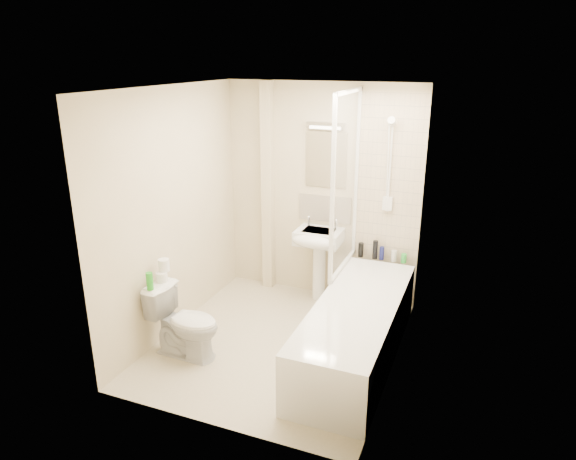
% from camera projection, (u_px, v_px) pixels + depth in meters
% --- Properties ---
extents(floor, '(2.50, 2.50, 0.00)m').
position_uv_depth(floor, '(278.00, 343.00, 4.98)').
color(floor, beige).
rests_on(floor, ground).
extents(wall_back, '(2.20, 0.02, 2.40)m').
position_uv_depth(wall_back, '(321.00, 193.00, 5.69)').
color(wall_back, beige).
rests_on(wall_back, ground).
extents(wall_left, '(0.02, 2.50, 2.40)m').
position_uv_depth(wall_left, '(173.00, 213.00, 4.97)').
color(wall_left, beige).
rests_on(wall_left, ground).
extents(wall_right, '(0.02, 2.50, 2.40)m').
position_uv_depth(wall_right, '(401.00, 242.00, 4.20)').
color(wall_right, beige).
rests_on(wall_right, ground).
extents(ceiling, '(2.20, 2.50, 0.02)m').
position_uv_depth(ceiling, '(276.00, 88.00, 4.20)').
color(ceiling, white).
rests_on(ceiling, wall_back).
extents(tile_back, '(0.70, 0.01, 1.75)m').
position_uv_depth(tile_back, '(390.00, 179.00, 5.34)').
color(tile_back, beige).
rests_on(tile_back, wall_back).
extents(tile_right, '(0.01, 2.10, 1.75)m').
position_uv_depth(tile_right, '(403.00, 214.00, 4.18)').
color(tile_right, beige).
rests_on(tile_right, wall_right).
extents(pipe_boxing, '(0.12, 0.12, 2.40)m').
position_uv_depth(pipe_boxing, '(268.00, 189.00, 5.85)').
color(pipe_boxing, beige).
rests_on(pipe_boxing, ground).
extents(splashback, '(0.60, 0.02, 0.30)m').
position_uv_depth(splashback, '(325.00, 209.00, 5.72)').
color(splashback, beige).
rests_on(splashback, wall_back).
extents(mirror, '(0.46, 0.01, 0.60)m').
position_uv_depth(mirror, '(326.00, 160.00, 5.54)').
color(mirror, white).
rests_on(mirror, wall_back).
extents(strip_light, '(0.42, 0.07, 0.07)m').
position_uv_depth(strip_light, '(326.00, 125.00, 5.40)').
color(strip_light, silver).
rests_on(strip_light, wall_back).
extents(bathtub, '(0.70, 2.10, 0.55)m').
position_uv_depth(bathtub, '(356.00, 329.00, 4.67)').
color(bathtub, white).
rests_on(bathtub, ground).
extents(shower_screen, '(0.04, 0.92, 1.80)m').
position_uv_depth(shower_screen, '(346.00, 183.00, 5.07)').
color(shower_screen, white).
rests_on(shower_screen, bathtub).
extents(shower_fixture, '(0.10, 0.16, 0.99)m').
position_uv_depth(shower_fixture, '(389.00, 169.00, 5.26)').
color(shower_fixture, white).
rests_on(shower_fixture, wall_back).
extents(pedestal_sink, '(0.49, 0.46, 0.95)m').
position_uv_depth(pedestal_sink, '(318.00, 246.00, 5.63)').
color(pedestal_sink, white).
rests_on(pedestal_sink, ground).
extents(bottle_black_a, '(0.06, 0.06, 0.16)m').
position_uv_depth(bottle_black_a, '(361.00, 250.00, 5.62)').
color(bottle_black_a, black).
rests_on(bottle_black_a, bathtub).
extents(bottle_black_b, '(0.05, 0.05, 0.20)m').
position_uv_depth(bottle_black_b, '(375.00, 250.00, 5.56)').
color(bottle_black_b, black).
rests_on(bottle_black_b, bathtub).
extents(bottle_blue, '(0.05, 0.05, 0.15)m').
position_uv_depth(bottle_blue, '(382.00, 253.00, 5.54)').
color(bottle_blue, navy).
rests_on(bottle_blue, bathtub).
extents(bottle_white_b, '(0.06, 0.06, 0.12)m').
position_uv_depth(bottle_white_b, '(394.00, 256.00, 5.50)').
color(bottle_white_b, silver).
rests_on(bottle_white_b, bathtub).
extents(bottle_green, '(0.06, 0.06, 0.10)m').
position_uv_depth(bottle_green, '(404.00, 258.00, 5.46)').
color(bottle_green, green).
rests_on(bottle_green, bathtub).
extents(toilet, '(0.44, 0.70, 0.67)m').
position_uv_depth(toilet, '(185.00, 322.00, 4.69)').
color(toilet, white).
rests_on(toilet, ground).
extents(toilet_roll_lower, '(0.11, 0.11, 0.09)m').
position_uv_depth(toilet_roll_lower, '(162.00, 277.00, 4.71)').
color(toilet_roll_lower, white).
rests_on(toilet_roll_lower, toilet).
extents(toilet_roll_upper, '(0.10, 0.10, 0.11)m').
position_uv_depth(toilet_roll_upper, '(164.00, 265.00, 4.72)').
color(toilet_roll_upper, white).
rests_on(toilet_roll_upper, toilet_roll_lower).
extents(green_bottle, '(0.06, 0.06, 0.16)m').
position_uv_depth(green_bottle, '(150.00, 281.00, 4.54)').
color(green_bottle, green).
rests_on(green_bottle, toilet).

